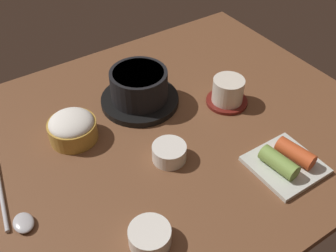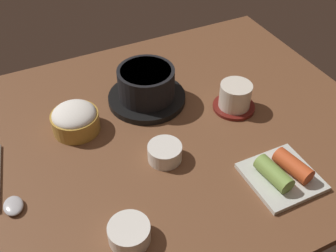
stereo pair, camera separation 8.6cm
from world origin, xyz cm
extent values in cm
cube|color=brown|center=(0.00, 0.00, 1.00)|extent=(100.00, 76.00, 2.00)
cylinder|color=black|center=(2.85, 11.62, 2.77)|extent=(18.73, 18.73, 1.53)
cylinder|color=black|center=(2.85, 11.62, 7.19)|extent=(13.50, 13.50, 7.32)
cylinder|color=#D15619|center=(2.85, 11.62, 10.55)|extent=(11.88, 11.88, 0.60)
cylinder|color=#B78C38|center=(-15.48, 8.90, 4.19)|extent=(10.53, 10.53, 4.37)
ellipsoid|color=white|center=(-15.48, 8.90, 6.37)|extent=(9.69, 9.69, 3.68)
cylinder|color=maroon|center=(20.35, 0.43, 2.40)|extent=(9.98, 9.98, 0.80)
cylinder|color=silver|center=(20.35, 0.43, 5.75)|extent=(7.45, 7.45, 5.89)
cylinder|color=#C6D18C|center=(20.35, 0.43, 8.39)|extent=(6.33, 6.33, 0.40)
cylinder|color=white|center=(-1.53, -7.80, 3.77)|extent=(7.11, 7.11, 3.54)
cylinder|color=brown|center=(-1.53, -7.80, 5.24)|extent=(5.83, 5.83, 0.50)
cube|color=silver|center=(16.88, -22.68, 2.50)|extent=(13.26, 13.26, 1.00)
cylinder|color=#7A9E47|center=(14.56, -22.68, 4.69)|extent=(4.20, 8.27, 3.38)
cylinder|color=#C64C23|center=(19.20, -22.68, 4.69)|extent=(4.76, 8.43, 3.38)
cylinder|color=white|center=(-15.08, -22.26, 3.71)|extent=(7.36, 7.36, 3.42)
cylinder|color=#B73323|center=(-15.08, -22.26, 5.12)|extent=(6.04, 6.04, 0.50)
ellipsoid|color=#B7B7BC|center=(-32.02, -7.04, 2.72)|extent=(3.60, 4.68, 1.26)
camera|label=1|loc=(-32.92, -54.88, 62.74)|focal=42.50mm
camera|label=2|loc=(-25.47, -59.11, 62.74)|focal=42.50mm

